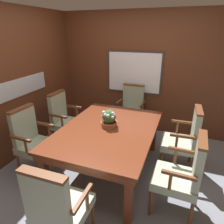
{
  "coord_description": "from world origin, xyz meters",
  "views": [
    {
      "loc": [
        1.0,
        -2.31,
        2.07
      ],
      "look_at": [
        0.03,
        0.28,
        0.93
      ],
      "focal_mm": 32.0,
      "sensor_mm": 36.0,
      "label": 1
    }
  ],
  "objects_px": {
    "chair_right_far": "(185,138)",
    "chair_left_near": "(32,139)",
    "chair_head_far": "(131,108)",
    "dining_table": "(108,133)",
    "potted_plant": "(109,119)",
    "chair_right_near": "(184,173)",
    "chair_left_far": "(65,118)",
    "chair_head_near": "(57,206)"
  },
  "relations": [
    {
      "from": "chair_right_far",
      "to": "chair_left_near",
      "type": "relative_size",
      "value": 1.0
    },
    {
      "from": "chair_head_far",
      "to": "chair_left_near",
      "type": "height_order",
      "value": "same"
    },
    {
      "from": "dining_table",
      "to": "potted_plant",
      "type": "height_order",
      "value": "potted_plant"
    },
    {
      "from": "chair_right_near",
      "to": "chair_left_near",
      "type": "relative_size",
      "value": 1.0
    },
    {
      "from": "chair_left_far",
      "to": "chair_head_near",
      "type": "bearing_deg",
      "value": -147.69
    },
    {
      "from": "chair_right_near",
      "to": "potted_plant",
      "type": "height_order",
      "value": "chair_right_near"
    },
    {
      "from": "chair_head_far",
      "to": "chair_left_far",
      "type": "relative_size",
      "value": 1.0
    },
    {
      "from": "dining_table",
      "to": "potted_plant",
      "type": "distance_m",
      "value": 0.22
    },
    {
      "from": "chair_right_near",
      "to": "chair_left_near",
      "type": "height_order",
      "value": "same"
    },
    {
      "from": "chair_head_far",
      "to": "chair_right_far",
      "type": "distance_m",
      "value": 1.42
    },
    {
      "from": "chair_head_near",
      "to": "potted_plant",
      "type": "distance_m",
      "value": 1.43
    },
    {
      "from": "chair_head_far",
      "to": "potted_plant",
      "type": "xyz_separation_m",
      "value": [
        0.0,
        -1.27,
        0.3
      ]
    },
    {
      "from": "chair_right_near",
      "to": "chair_right_far",
      "type": "distance_m",
      "value": 0.86
    },
    {
      "from": "dining_table",
      "to": "chair_right_near",
      "type": "distance_m",
      "value": 1.18
    },
    {
      "from": "chair_left_far",
      "to": "chair_head_near",
      "type": "relative_size",
      "value": 1.0
    },
    {
      "from": "dining_table",
      "to": "potted_plant",
      "type": "bearing_deg",
      "value": 101.93
    },
    {
      "from": "dining_table",
      "to": "potted_plant",
      "type": "relative_size",
      "value": 7.08
    },
    {
      "from": "chair_right_far",
      "to": "chair_head_near",
      "type": "relative_size",
      "value": 1.0
    },
    {
      "from": "chair_head_far",
      "to": "potted_plant",
      "type": "bearing_deg",
      "value": -88.47
    },
    {
      "from": "chair_right_near",
      "to": "potted_plant",
      "type": "relative_size",
      "value": 4.0
    },
    {
      "from": "chair_right_far",
      "to": "chair_right_near",
      "type": "bearing_deg",
      "value": -1.75
    },
    {
      "from": "chair_left_far",
      "to": "chair_head_near",
      "type": "xyz_separation_m",
      "value": [
        1.06,
        -1.76,
        0.0
      ]
    },
    {
      "from": "dining_table",
      "to": "chair_head_near",
      "type": "height_order",
      "value": "chair_head_near"
    },
    {
      "from": "chair_left_near",
      "to": "chair_head_near",
      "type": "bearing_deg",
      "value": -128.35
    },
    {
      "from": "chair_head_near",
      "to": "chair_head_far",
      "type": "bearing_deg",
      "value": -90.24
    },
    {
      "from": "chair_left_far",
      "to": "potted_plant",
      "type": "height_order",
      "value": "chair_left_far"
    },
    {
      "from": "chair_left_far",
      "to": "chair_right_near",
      "type": "bearing_deg",
      "value": -110.63
    },
    {
      "from": "chair_right_far",
      "to": "chair_left_far",
      "type": "bearing_deg",
      "value": -92.45
    },
    {
      "from": "chair_right_near",
      "to": "chair_left_far",
      "type": "bearing_deg",
      "value": -109.58
    },
    {
      "from": "chair_left_near",
      "to": "chair_right_far",
      "type": "bearing_deg",
      "value": -66.47
    },
    {
      "from": "chair_right_far",
      "to": "chair_left_far",
      "type": "distance_m",
      "value": 2.13
    },
    {
      "from": "chair_head_far",
      "to": "chair_right_near",
      "type": "bearing_deg",
      "value": -56.48
    },
    {
      "from": "chair_head_far",
      "to": "chair_right_far",
      "type": "relative_size",
      "value": 1.0
    },
    {
      "from": "chair_head_far",
      "to": "chair_left_near",
      "type": "relative_size",
      "value": 1.0
    },
    {
      "from": "chair_head_near",
      "to": "potted_plant",
      "type": "xyz_separation_m",
      "value": [
        -0.03,
        1.39,
        0.3
      ]
    },
    {
      "from": "chair_left_far",
      "to": "chair_right_far",
      "type": "bearing_deg",
      "value": -88.63
    },
    {
      "from": "dining_table",
      "to": "chair_left_far",
      "type": "relative_size",
      "value": 1.77
    },
    {
      "from": "dining_table",
      "to": "chair_left_near",
      "type": "height_order",
      "value": "chair_left_near"
    },
    {
      "from": "chair_left_near",
      "to": "chair_head_near",
      "type": "distance_m",
      "value": 1.42
    },
    {
      "from": "chair_right_near",
      "to": "potted_plant",
      "type": "xyz_separation_m",
      "value": [
        -1.11,
        0.49,
        0.3
      ]
    },
    {
      "from": "chair_right_far",
      "to": "chair_left_near",
      "type": "distance_m",
      "value": 2.31
    },
    {
      "from": "potted_plant",
      "to": "dining_table",
      "type": "bearing_deg",
      "value": -78.07
    }
  ]
}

